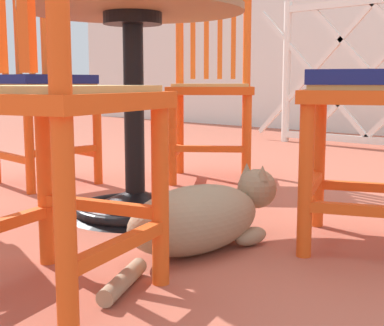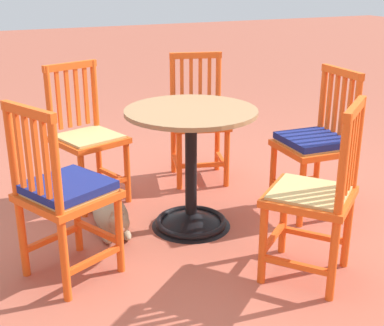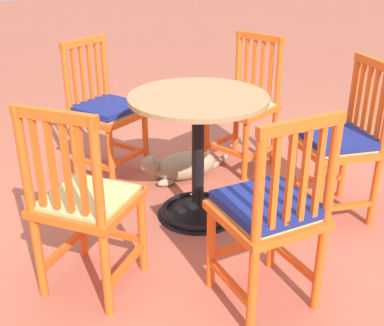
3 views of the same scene
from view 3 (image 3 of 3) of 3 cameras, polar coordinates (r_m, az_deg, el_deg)
name	(u,v)px [view 3 (image 3 of 3)]	position (r m, az deg, el deg)	size (l,w,h in m)	color
ground_plane	(207,220)	(2.86, 1.76, -6.70)	(24.00, 24.00, 0.00)	#AD5642
cafe_table	(198,171)	(2.79, 0.70, -0.92)	(0.76, 0.76, 0.73)	black
orange_chair_at_corner	(85,205)	(2.19, -12.40, -4.77)	(0.56, 0.56, 0.91)	#EA5619
orange_chair_near_fence	(270,214)	(2.07, 9.06, -5.85)	(0.42, 0.42, 0.91)	#EA5619
orange_chair_by_planter	(340,143)	(2.86, 16.90, 2.20)	(0.49, 0.49, 0.91)	#EA5619
orange_chair_tucked_in	(244,107)	(3.41, 6.11, 6.55)	(0.50, 0.50, 0.91)	#EA5619
orange_chair_facing_out	(105,112)	(3.30, -10.07, 5.89)	(0.53, 0.53, 0.91)	#EA5619
tabby_cat	(180,166)	(3.29, -1.40, -0.39)	(0.27, 0.74, 0.23)	#9E896B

